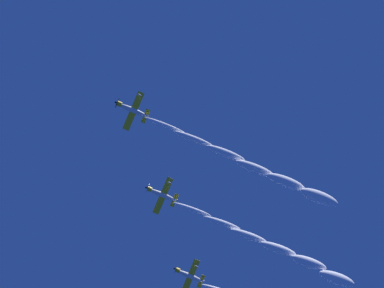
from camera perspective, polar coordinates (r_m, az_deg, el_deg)
The scene contains 5 objects.
airplane_lead at distance 98.64m, azimuth -6.58°, elevation 3.73°, with size 6.56×6.55×3.04m.
airplane_left_wingman at distance 103.96m, azimuth -3.37°, elevation -5.50°, with size 6.55×6.53×2.98m.
airplane_right_wingman at distance 111.49m, azimuth -0.37°, elevation -14.12°, with size 6.57×6.46×3.38m.
smoke_trail_lead at distance 99.39m, azimuth 8.47°, elevation -3.30°, with size 32.25×26.30×6.70m.
smoke_trail_left_wingman at distance 107.86m, azimuth 10.81°, elevation -11.88°, with size 32.50×25.91×6.58m.
Camera 1 is at (14.18, 19.44, 1.52)m, focal length 49.00 mm.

